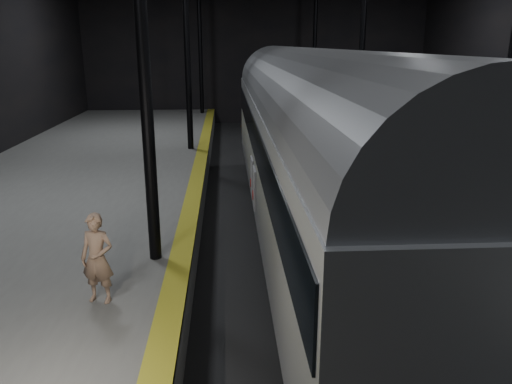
{
  "coord_description": "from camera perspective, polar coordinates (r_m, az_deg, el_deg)",
  "views": [
    {
      "loc": [
        -2.19,
        -14.34,
        5.58
      ],
      "look_at": [
        -1.47,
        -2.38,
        2.0
      ],
      "focal_mm": 35.0,
      "sensor_mm": 36.0,
      "label": 1
    }
  ],
  "objects": [
    {
      "name": "ground",
      "position": [
        15.54,
        4.89,
        -4.46
      ],
      "size": [
        44.0,
        44.0,
        0.0
      ],
      "primitive_type": "plane",
      "color": "black",
      "rests_on": "ground"
    },
    {
      "name": "platform_left",
      "position": [
        16.11,
        -22.53,
        -3.06
      ],
      "size": [
        9.0,
        43.8,
        1.0
      ],
      "primitive_type": "cube",
      "color": "#51514E",
      "rests_on": "ground"
    },
    {
      "name": "train",
      "position": [
        13.91,
        5.68,
        5.8
      ],
      "size": [
        3.0,
        20.0,
        5.35
      ],
      "color": "#A8ACB1",
      "rests_on": "ground"
    },
    {
      "name": "tactile_strip",
      "position": [
        15.09,
        -7.33,
        -1.15
      ],
      "size": [
        0.5,
        43.8,
        0.01
      ],
      "primitive_type": "cube",
      "color": "olive",
      "rests_on": "platform_left"
    },
    {
      "name": "woman",
      "position": [
        9.53,
        -17.67,
        -7.25
      ],
      "size": [
        0.7,
        0.54,
        1.7
      ],
      "primitive_type": "imported",
      "rotation": [
        0.0,
        0.0,
        -0.23
      ],
      "color": "#8F6E57",
      "rests_on": "platform_left"
    },
    {
      "name": "track",
      "position": [
        15.52,
        4.89,
        -4.23
      ],
      "size": [
        2.4,
        43.0,
        0.24
      ],
      "color": "#3F3328",
      "rests_on": "ground"
    }
  ]
}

